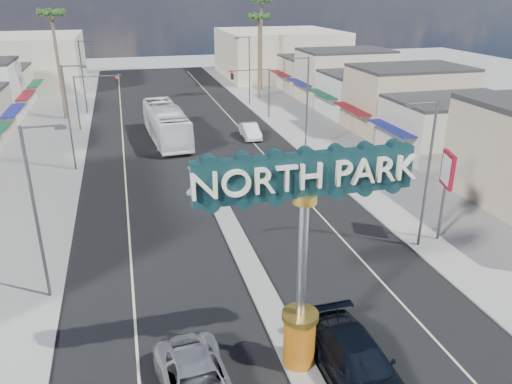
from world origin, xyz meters
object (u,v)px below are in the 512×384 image
streetlight_l_far (84,74)px  palm_right_mid (259,21)px  traffic_signal_left (93,91)px  city_bus (166,123)px  bank_pylon_sign (447,175)px  streetlight_r_far (248,67)px  car_parked_right (250,131)px  traffic_signal_right (254,84)px  streetlight_r_near (426,169)px  streetlight_l_near (38,206)px  streetlight_l_mid (70,113)px  gateway_sign (303,239)px  palm_left_far (52,20)px  palm_right_far (261,6)px  streetlight_r_mid (306,100)px  suv_right (359,363)px

streetlight_l_far → palm_right_mid: 24.41m
traffic_signal_left → city_bus: traffic_signal_left is taller
palm_right_mid → bank_pylon_sign: size_ratio=2.15×
streetlight_r_far → car_parked_right: (-3.80, -15.86, -4.31)m
traffic_signal_right → city_bus: bearing=-149.5°
streetlight_r_near → streetlight_l_near: bearing=180.0°
streetlight_l_near → city_bus: size_ratio=0.69×
streetlight_l_mid → gateway_sign: bearing=-69.6°
city_bus → bank_pylon_sign: 30.62m
streetlight_r_far → palm_left_far: 24.38m
streetlight_l_mid → palm_right_far: bearing=51.5°
streetlight_l_mid → palm_left_far: 21.16m
palm_left_far → bank_pylon_sign: 47.47m
palm_left_far → bank_pylon_sign: size_ratio=2.32×
car_parked_right → bank_pylon_sign: bearing=-76.4°
streetlight_l_mid → streetlight_r_mid: (20.87, 0.00, 0.00)m
streetlight_r_near → streetlight_l_mid: bearing=136.2°
streetlight_l_near → palm_right_mid: size_ratio=0.74×
streetlight_r_far → car_parked_right: bearing=-103.5°
streetlight_r_mid → suv_right: (-8.43, -29.44, -4.19)m
traffic_signal_left → streetlight_r_near: bearing=-60.0°
streetlight_r_near → palm_right_far: size_ratio=0.64×
streetlight_r_far → streetlight_r_mid: bearing=-90.0°
streetlight_l_far → palm_right_mid: bearing=9.7°
streetlight_l_mid → palm_left_far: size_ratio=0.69×
streetlight_l_mid → streetlight_r_far: 30.32m
car_parked_right → streetlight_l_far: bearing=138.5°
traffic_signal_left → city_bus: bearing=-42.5°
streetlight_r_mid → palm_right_mid: 26.71m
streetlight_r_near → streetlight_r_far: bearing=90.0°
streetlight_r_near → streetlight_r_far: 42.00m
streetlight_l_mid → suv_right: size_ratio=1.48×
traffic_signal_left → traffic_signal_right: (18.37, 0.00, 0.00)m
gateway_sign → suv_right: 5.61m
streetlight_l_far → bank_pylon_sign: (22.63, -41.59, -0.68)m
streetlight_l_far → car_parked_right: bearing=-42.9°
streetlight_l_far → suv_right: streetlight_l_far is taller
gateway_sign → streetlight_r_near: 13.19m
gateway_sign → streetlight_l_near: size_ratio=1.02×
palm_left_far → car_parked_right: bearing=-35.2°
car_parked_right → bank_pylon_sign: bank_pylon_sign is taller
car_parked_right → city_bus: bearing=173.0°
traffic_signal_left → palm_right_far: 31.22m
traffic_signal_left → streetlight_r_near: (19.62, -33.99, 0.79)m
palm_right_mid → suv_right: 57.35m
traffic_signal_right → streetlight_r_near: bearing=-87.9°
gateway_sign → streetlight_r_mid: 29.91m
suv_right → car_parked_right: 35.88m
palm_right_mid → car_parked_right: bearing=-107.8°
streetlight_l_far → streetlight_r_far: size_ratio=1.00×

